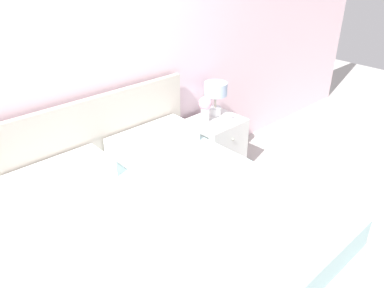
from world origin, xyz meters
The scene contains 7 objects.
ground_plane centered at (0.00, 0.00, 0.00)m, with size 12.00×12.00×0.00m, color #BCB7B2.
wall_back centered at (0.00, 0.07, 1.30)m, with size 8.00×0.06×2.60m.
bed centered at (0.00, -0.91, 0.31)m, with size 1.80×1.96×1.07m.
nightstand centered at (1.20, -0.24, 0.29)m, with size 0.49×0.46×0.59m.
table_lamp centered at (1.27, -0.15, 0.83)m, with size 0.23×0.23×0.34m.
flower_vase centered at (1.08, -0.20, 0.75)m, with size 0.13×0.13×0.26m.
teacup centered at (1.29, -0.31, 0.61)m, with size 0.13×0.13×0.06m.
Camera 1 is at (-1.23, -2.52, 2.13)m, focal length 35.00 mm.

